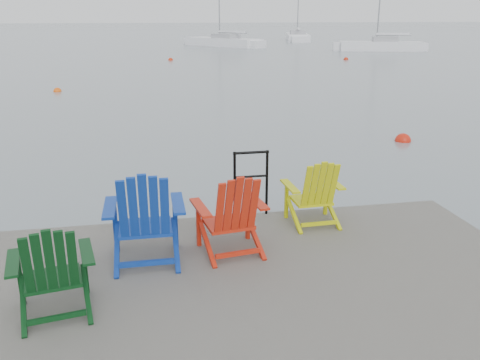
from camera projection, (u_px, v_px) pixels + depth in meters
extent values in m
cube|color=#2B2927|center=(280.00, 326.00, 4.63)|extent=(6.00, 5.00, 0.20)
cylinder|color=black|center=(26.00, 297.00, 6.42)|extent=(0.26, 0.26, 1.20)
cylinder|color=black|center=(236.00, 277.00, 6.90)|extent=(0.26, 0.26, 1.20)
cylinder|color=black|center=(418.00, 260.00, 7.38)|extent=(0.26, 0.26, 1.20)
cylinder|color=black|center=(235.00, 185.00, 6.75)|extent=(0.04, 0.04, 0.90)
cylinder|color=black|center=(267.00, 183.00, 6.83)|extent=(0.04, 0.04, 0.90)
cylinder|color=black|center=(251.00, 153.00, 6.65)|extent=(0.48, 0.04, 0.04)
cylinder|color=black|center=(251.00, 176.00, 6.76)|extent=(0.44, 0.03, 0.03)
cube|color=black|center=(53.00, 279.00, 4.65)|extent=(0.56, 0.51, 0.04)
cube|color=black|center=(20.00, 279.00, 4.72)|extent=(0.05, 0.05, 0.52)
cube|color=black|center=(85.00, 269.00, 4.92)|extent=(0.05, 0.05, 0.52)
cube|color=black|center=(13.00, 263.00, 4.45)|extent=(0.20, 0.57, 0.03)
cube|color=black|center=(86.00, 252.00, 4.66)|extent=(0.20, 0.57, 0.03)
cube|color=black|center=(50.00, 263.00, 4.28)|extent=(0.49, 0.31, 0.63)
cube|color=navy|center=(146.00, 227.00, 5.64)|extent=(0.58, 0.52, 0.04)
cube|color=navy|center=(116.00, 226.00, 5.79)|extent=(0.05, 0.05, 0.61)
cube|color=navy|center=(175.00, 222.00, 5.91)|extent=(0.05, 0.05, 0.61)
cube|color=navy|center=(110.00, 208.00, 5.47)|extent=(0.13, 0.66, 0.03)
cube|color=navy|center=(178.00, 203.00, 5.60)|extent=(0.13, 0.66, 0.03)
cube|color=navy|center=(144.00, 208.00, 5.20)|extent=(0.53, 0.28, 0.74)
cube|color=red|center=(228.00, 223.00, 5.84)|extent=(0.58, 0.53, 0.04)
cube|color=red|center=(199.00, 224.00, 5.93)|extent=(0.05, 0.05, 0.55)
cube|color=red|center=(248.00, 218.00, 6.12)|extent=(0.05, 0.05, 0.55)
cube|color=red|center=(200.00, 208.00, 5.64)|extent=(0.20, 0.60, 0.03)
cube|color=red|center=(256.00, 201.00, 5.85)|extent=(0.20, 0.60, 0.03)
cube|color=red|center=(237.00, 206.00, 5.45)|extent=(0.51, 0.31, 0.67)
cube|color=#C1C60B|center=(311.00, 200.00, 6.64)|extent=(0.49, 0.43, 0.04)
cube|color=#C1C60B|center=(286.00, 200.00, 6.76)|extent=(0.05, 0.05, 0.50)
cube|color=#C1C60B|center=(326.00, 197.00, 6.88)|extent=(0.05, 0.05, 0.50)
cube|color=#C1C60B|center=(290.00, 186.00, 6.49)|extent=(0.12, 0.55, 0.02)
cube|color=#C1C60B|center=(334.00, 183.00, 6.62)|extent=(0.12, 0.55, 0.02)
cube|color=#C1C60B|center=(320.00, 186.00, 6.28)|extent=(0.44, 0.24, 0.61)
cube|color=white|center=(223.00, 44.00, 51.82)|extent=(7.16, 8.84, 1.10)
cube|color=#9E9EA3|center=(226.00, 37.00, 51.30)|extent=(2.93, 3.20, 0.55)
cube|color=white|center=(297.00, 38.00, 63.06)|extent=(4.79, 10.07, 1.10)
cube|color=#9E9EA3|center=(298.00, 33.00, 62.38)|extent=(2.42, 3.26, 0.55)
cube|color=white|center=(380.00, 48.00, 45.27)|extent=(7.29, 3.76, 1.10)
cube|color=#9E9EA3|center=(385.00, 40.00, 45.02)|extent=(2.40, 1.83, 0.55)
sphere|color=red|center=(403.00, 141.00, 13.04)|extent=(0.41, 0.41, 0.41)
sphere|color=#F75A0E|center=(58.00, 92.00, 21.42)|extent=(0.34, 0.34, 0.34)
sphere|color=red|center=(346.00, 60.00, 36.45)|extent=(0.36, 0.36, 0.36)
sphere|color=red|center=(171.00, 60.00, 35.97)|extent=(0.35, 0.35, 0.35)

